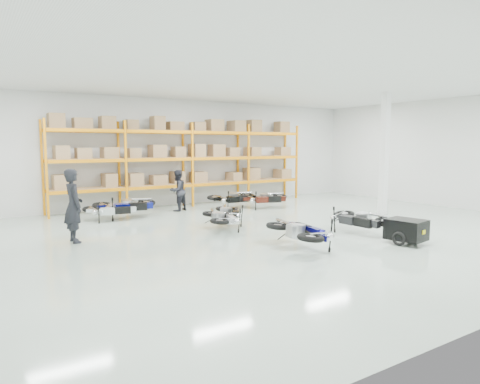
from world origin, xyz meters
TOP-DOWN VIEW (x-y plane):
  - room at (0.00, 0.00)m, footprint 18.00×18.00m
  - pallet_rack at (-0.00, 6.45)m, footprint 11.28×0.98m
  - structural_column at (5.20, 0.50)m, footprint 0.25×0.25m
  - moto_blue_centre at (-1.01, -2.10)m, footprint 1.20×1.98m
  - moto_silver_left at (-1.51, 0.99)m, footprint 1.26×1.79m
  - moto_black_far_left at (-0.79, 1.77)m, footprint 1.53×1.77m
  - moto_touring_right at (1.67, -1.53)m, footprint 0.95×1.82m
  - trailer at (1.67, -3.13)m, footprint 0.87×1.58m
  - moto_back_a at (-3.25, 4.72)m, footprint 2.00×1.19m
  - moto_back_b at (-3.81, 4.48)m, footprint 1.76×1.11m
  - moto_back_c at (1.20, 4.69)m, footprint 1.88×1.03m
  - moto_back_d at (2.26, 4.01)m, footprint 1.93×1.41m
  - person_left at (-5.58, 1.75)m, footprint 0.53×0.75m
  - person_back at (-1.02, 5.25)m, footprint 0.97×0.88m

SIDE VIEW (x-z plane):
  - trailer at x=1.67m, z-range 0.05..0.70m
  - moto_black_far_left at x=-0.79m, z-range -0.03..1.00m
  - moto_silver_left at x=-1.51m, z-range -0.03..1.02m
  - moto_back_b at x=-3.81m, z-range -0.03..1.03m
  - moto_back_d at x=2.26m, z-range -0.03..1.10m
  - moto_touring_right at x=1.67m, z-range -0.03..1.13m
  - moto_back_c at x=1.20m, z-range -0.03..1.14m
  - moto_blue_centre at x=-1.01m, z-range -0.03..1.17m
  - moto_back_a at x=-3.25m, z-range -0.03..1.19m
  - person_back at x=-1.02m, z-range 0.00..1.61m
  - person_left at x=-5.58m, z-range 0.00..1.96m
  - room at x=0.00m, z-range -6.75..11.25m
  - structural_column at x=5.20m, z-range 0.00..4.50m
  - pallet_rack at x=0.00m, z-range 0.45..4.07m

